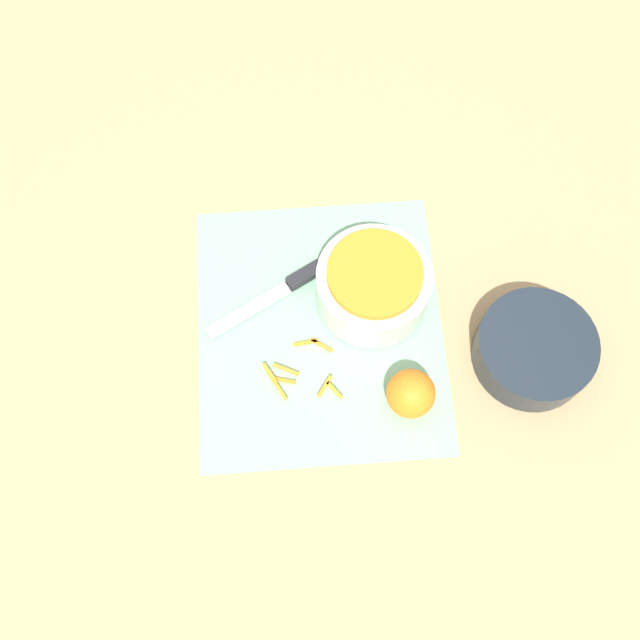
{
  "coord_description": "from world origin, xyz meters",
  "views": [
    {
      "loc": [
        0.41,
        -0.03,
        1.07
      ],
      "look_at": [
        0.0,
        0.0,
        0.04
      ],
      "focal_mm": 42.0,
      "sensor_mm": 36.0,
      "label": 1
    }
  ],
  "objects_px": {
    "bowl_dark": "(534,350)",
    "orange_left": "(411,394)",
    "knife": "(300,279)",
    "bowl_speckled": "(373,285)"
  },
  "relations": [
    {
      "from": "bowl_dark",
      "to": "orange_left",
      "type": "distance_m",
      "value": 0.2
    },
    {
      "from": "orange_left",
      "to": "knife",
      "type": "bearing_deg",
      "value": -144.49
    },
    {
      "from": "bowl_dark",
      "to": "knife",
      "type": "xyz_separation_m",
      "value": [
        -0.15,
        -0.34,
        -0.02
      ]
    },
    {
      "from": "bowl_speckled",
      "to": "orange_left",
      "type": "relative_size",
      "value": 2.41
    },
    {
      "from": "bowl_speckled",
      "to": "bowl_dark",
      "type": "distance_m",
      "value": 0.26
    },
    {
      "from": "bowl_dark",
      "to": "orange_left",
      "type": "height_order",
      "value": "orange_left"
    },
    {
      "from": "bowl_speckled",
      "to": "bowl_dark",
      "type": "height_order",
      "value": "bowl_speckled"
    },
    {
      "from": "bowl_dark",
      "to": "bowl_speckled",
      "type": "bearing_deg",
      "value": -116.34
    },
    {
      "from": "bowl_speckled",
      "to": "knife",
      "type": "height_order",
      "value": "bowl_speckled"
    },
    {
      "from": "knife",
      "to": "bowl_speckled",
      "type": "bearing_deg",
      "value": 132.97
    }
  ]
}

